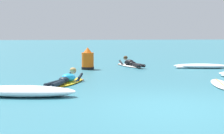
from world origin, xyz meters
TOP-DOWN VIEW (x-y plane):
  - ground_plane at (0.00, 10.00)m, footprint 120.00×120.00m
  - surfer_near at (-2.46, 3.69)m, footprint 1.38×2.52m
  - surfer_far at (0.60, 9.19)m, footprint 1.17×2.63m
  - drifting_surfboard at (2.43, 2.89)m, footprint 1.09×2.31m
  - whitewater_front at (-3.59, 1.68)m, footprint 2.95×1.33m
  - whitewater_mid_left at (3.76, 7.93)m, footprint 2.64×1.08m
  - channel_marker_buoy at (-1.56, 8.08)m, footprint 0.57×0.57m

SIDE VIEW (x-z plane):
  - ground_plane at x=0.00m, z-range 0.00..0.00m
  - drifting_surfboard at x=2.43m, z-range -0.05..0.11m
  - whitewater_mid_left at x=3.76m, z-range -0.01..0.21m
  - whitewater_front at x=-3.59m, z-range -0.01..0.27m
  - surfer_far at x=0.60m, z-range -0.13..0.40m
  - surfer_near at x=-2.46m, z-range -0.14..0.41m
  - channel_marker_buoy at x=-1.56m, z-range -0.10..0.90m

